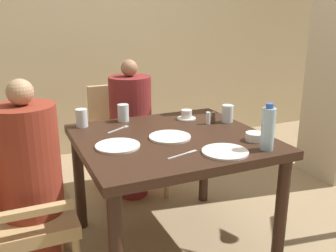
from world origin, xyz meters
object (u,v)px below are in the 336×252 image
chair_left_side (4,209)px  diner_in_far_chair (131,129)px  glass_tall_mid (123,113)px  plate_main_right (225,152)px  glass_tall_far (227,114)px  chair_far_side (126,135)px  plate_dessert_center (170,137)px  diner_in_left_chair (31,184)px  water_bottle (268,128)px  bowl_small (255,137)px  plate_main_left (118,146)px  teacup_with_saucer (186,115)px  glass_tall_near (82,118)px

chair_left_side → diner_in_far_chair: bearing=39.1°
diner_in_far_chair → glass_tall_mid: size_ratio=9.58×
plate_main_right → glass_tall_far: bearing=56.4°
chair_far_side → plate_dessert_center: size_ratio=3.53×
plate_dessert_center → chair_left_side: bearing=178.8°
diner_in_left_chair → water_bottle: bearing=-19.0°
glass_tall_far → bowl_small: bearing=-99.2°
plate_main_left → water_bottle: size_ratio=0.97×
plate_dessert_center → water_bottle: water_bottle is taller
diner_in_far_chair → diner_in_left_chair: bearing=-136.3°
teacup_with_saucer → bowl_small: bearing=-74.7°
teacup_with_saucer → bowl_small: teacup_with_saucer is taller
teacup_with_saucer → glass_tall_mid: glass_tall_mid is taller
chair_far_side → diner_in_far_chair: size_ratio=0.78×
chair_left_side → plate_dessert_center: bearing=-1.2°
teacup_with_saucer → water_bottle: 0.72m
plate_main_left → bowl_small: bowl_small is taller
chair_far_side → glass_tall_near: size_ratio=7.52×
diner_in_left_chair → plate_dessert_center: bearing=-1.5°
plate_main_left → teacup_with_saucer: teacup_with_saucer is taller
chair_left_side → bowl_small: 1.39m
plate_main_left → teacup_with_saucer: 0.68m
water_bottle → glass_tall_far: (0.09, 0.53, -0.06)m
plate_main_right → plate_dessert_center: (-0.16, 0.33, 0.00)m
glass_tall_near → glass_tall_far: 0.94m
plate_dessert_center → glass_tall_mid: bearing=107.4°
chair_far_side → water_bottle: water_bottle is taller
diner_in_left_chair → teacup_with_saucer: size_ratio=8.79×
plate_main_left → chair_far_side: bearing=70.2°
chair_left_side → bowl_small: size_ratio=8.21×
diner_in_left_chair → diner_in_far_chair: 1.10m
glass_tall_near → diner_in_left_chair: bearing=-131.0°
diner_in_left_chair → glass_tall_far: diner_in_left_chair is taller
plate_main_right → glass_tall_mid: bearing=111.2°
diner_in_left_chair → glass_tall_near: bearing=49.0°
chair_left_side → plate_main_left: 0.65m
diner_in_far_chair → water_bottle: diner_in_far_chair is taller
chair_left_side → diner_in_left_chair: diner_in_left_chair is taller
chair_left_side → diner_in_left_chair: size_ratio=0.76×
teacup_with_saucer → glass_tall_far: bearing=-38.9°
bowl_small → glass_tall_mid: bearing=129.4°
plate_dessert_center → glass_tall_far: bearing=17.0°
chair_left_side → glass_tall_mid: size_ratio=7.52×
glass_tall_far → chair_far_side: bearing=121.0°
chair_far_side → plate_main_left: (-0.34, -0.94, 0.27)m
chair_left_side → diner_in_left_chair: (0.14, 0.00, 0.11)m
diner_in_left_chair → glass_tall_far: (1.26, 0.13, 0.21)m
chair_far_side → plate_main_left: chair_far_side is taller
teacup_with_saucer → glass_tall_far: 0.28m
plate_main_right → glass_tall_mid: (-0.30, 0.78, 0.05)m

